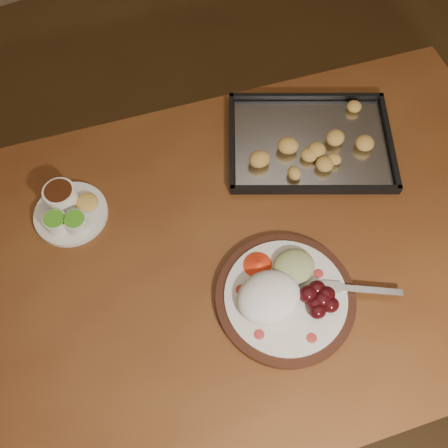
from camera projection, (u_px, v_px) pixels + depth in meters
ground at (215, 308)px, 1.83m from camera, size 4.00×4.00×0.00m
dining_table at (231, 270)px, 1.20m from camera, size 1.63×1.13×0.75m
dinner_plate at (283, 294)px, 1.04m from camera, size 0.37×0.30×0.07m
condiment_saucer at (68, 210)px, 1.14m from camera, size 0.17×0.17×0.06m
baking_tray at (310, 142)px, 1.25m from camera, size 0.49×0.45×0.04m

